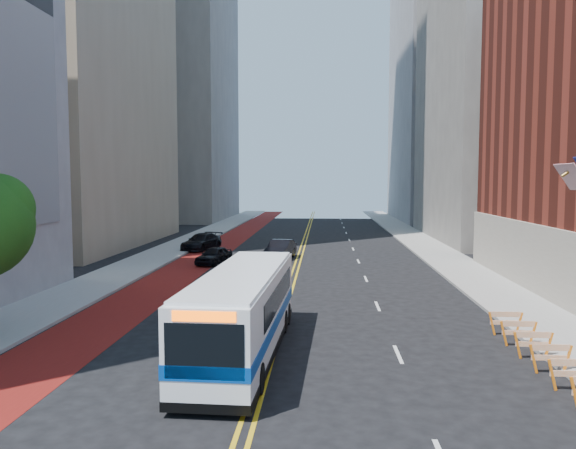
{
  "coord_description": "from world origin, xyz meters",
  "views": [
    {
      "loc": [
        2.0,
        -14.64,
        6.48
      ],
      "look_at": [
        0.56,
        8.0,
        4.68
      ],
      "focal_mm": 35.0,
      "sensor_mm": 36.0,
      "label": 1
    }
  ],
  "objects_px": {
    "car_a": "(214,255)",
    "car_b": "(280,250)",
    "car_c": "(202,242)",
    "transit_bus": "(244,311)"
  },
  "relations": [
    {
      "from": "car_a",
      "to": "car_b",
      "type": "distance_m",
      "value": 5.76
    },
    {
      "from": "car_a",
      "to": "car_b",
      "type": "xyz_separation_m",
      "value": [
        4.92,
        3.0,
        0.12
      ]
    },
    {
      "from": "car_a",
      "to": "car_c",
      "type": "height_order",
      "value": "car_c"
    },
    {
      "from": "car_c",
      "to": "transit_bus",
      "type": "bearing_deg",
      "value": -58.44
    },
    {
      "from": "car_a",
      "to": "car_c",
      "type": "bearing_deg",
      "value": 124.63
    },
    {
      "from": "car_a",
      "to": "car_c",
      "type": "distance_m",
      "value": 9.19
    },
    {
      "from": "car_a",
      "to": "car_b",
      "type": "relative_size",
      "value": 0.82
    },
    {
      "from": "car_a",
      "to": "car_c",
      "type": "xyz_separation_m",
      "value": [
        -2.88,
        8.72,
        0.08
      ]
    },
    {
      "from": "car_b",
      "to": "car_c",
      "type": "height_order",
      "value": "car_b"
    },
    {
      "from": "transit_bus",
      "to": "car_a",
      "type": "distance_m",
      "value": 22.82
    }
  ]
}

